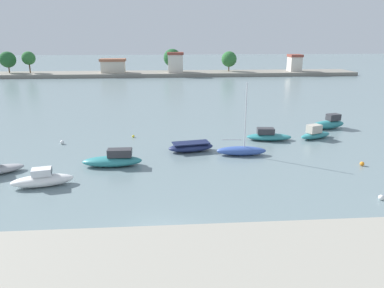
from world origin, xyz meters
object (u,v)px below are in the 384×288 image
(moored_boat_3, at_px, (191,147))
(mooring_buoy_2, at_px, (62,142))
(moored_boat_1, at_px, (42,180))
(mooring_buoy_1, at_px, (133,136))
(moored_boat_2, at_px, (113,160))
(moored_boat_7, at_px, (329,123))
(moored_boat_6, at_px, (315,134))
(moored_boat_5, at_px, (268,136))
(mooring_buoy_0, at_px, (362,164))
(mooring_buoy_4, at_px, (381,197))
(moored_boat_4, at_px, (241,150))

(moored_boat_3, xyz_separation_m, mooring_buoy_2, (-13.85, 3.55, -0.24))
(moored_boat_1, height_order, moored_boat_3, moored_boat_1)
(mooring_buoy_1, bearing_deg, moored_boat_2, -96.17)
(moored_boat_7, xyz_separation_m, mooring_buoy_1, (-24.39, -2.31, -0.52))
(moored_boat_3, height_order, moored_boat_6, moored_boat_6)
(moored_boat_6, height_order, moored_boat_7, moored_boat_7)
(moored_boat_7, bearing_deg, moored_boat_6, -143.80)
(moored_boat_5, bearing_deg, mooring_buoy_2, -174.29)
(moored_boat_6, bearing_deg, moored_boat_1, -178.92)
(moored_boat_3, xyz_separation_m, mooring_buoy_1, (-6.32, 5.60, -0.30))
(moored_boat_1, xyz_separation_m, moored_boat_6, (26.86, 11.56, 0.04))
(moored_boat_3, distance_m, mooring_buoy_2, 14.30)
(moored_boat_6, height_order, mooring_buoy_0, moored_boat_6)
(moored_boat_7, bearing_deg, mooring_buoy_1, 170.87)
(moored_boat_5, bearing_deg, moored_boat_6, 7.86)
(mooring_buoy_1, relative_size, mooring_buoy_4, 0.76)
(moored_boat_4, distance_m, moored_boat_5, 6.52)
(moored_boat_1, xyz_separation_m, moored_boat_2, (4.98, 4.19, 0.03))
(moored_boat_4, xyz_separation_m, mooring_buoy_4, (8.01, -10.77, -0.28))
(moored_boat_4, distance_m, moored_boat_6, 10.97)
(mooring_buoy_1, bearing_deg, moored_boat_5, -8.07)
(moored_boat_6, distance_m, mooring_buoy_2, 28.41)
(moored_boat_3, bearing_deg, moored_boat_6, 3.88)
(moored_boat_5, xyz_separation_m, mooring_buoy_1, (-15.37, 2.18, -0.32))
(moored_boat_5, xyz_separation_m, moored_boat_7, (9.02, 4.49, 0.19))
(mooring_buoy_0, bearing_deg, moored_boat_4, 159.58)
(mooring_buoy_4, bearing_deg, moored_boat_1, 170.08)
(moored_boat_2, distance_m, moored_boat_7, 27.96)
(moored_boat_3, distance_m, mooring_buoy_0, 16.20)
(moored_boat_1, bearing_deg, moored_boat_7, 15.28)
(moored_boat_1, xyz_separation_m, moored_boat_7, (30.38, 15.87, 0.12))
(moored_boat_2, distance_m, mooring_buoy_4, 21.99)
(moored_boat_4, height_order, mooring_buoy_4, moored_boat_4)
(mooring_buoy_4, bearing_deg, moored_boat_6, 84.12)
(moored_boat_2, bearing_deg, moored_boat_7, 24.16)
(moored_boat_5, xyz_separation_m, mooring_buoy_4, (3.85, -15.79, -0.28))
(moored_boat_1, relative_size, mooring_buoy_0, 12.24)
(moored_boat_6, bearing_deg, moored_boat_2, 176.41)
(moored_boat_2, height_order, mooring_buoy_4, moored_boat_2)
(moored_boat_1, distance_m, moored_boat_4, 18.34)
(moored_boat_4, distance_m, mooring_buoy_4, 13.42)
(moored_boat_7, bearing_deg, moored_boat_3, -170.90)
(mooring_buoy_2, xyz_separation_m, mooring_buoy_4, (26.76, -15.91, -0.01))
(mooring_buoy_0, relative_size, mooring_buoy_4, 1.01)
(moored_boat_5, xyz_separation_m, mooring_buoy_0, (6.20, -8.88, -0.27))
(moored_boat_3, xyz_separation_m, moored_boat_6, (14.55, 3.60, 0.14))
(moored_boat_1, distance_m, mooring_buoy_4, 25.60)
(moored_boat_6, bearing_deg, mooring_buoy_0, -107.78)
(moored_boat_1, height_order, moored_boat_5, moored_boat_1)
(moored_boat_7, distance_m, mooring_buoy_2, 32.23)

